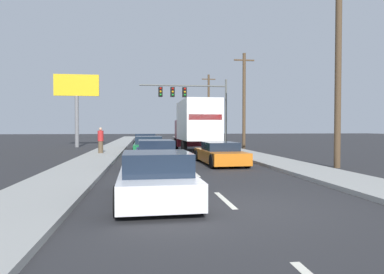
# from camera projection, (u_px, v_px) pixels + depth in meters

# --- Properties ---
(ground_plane) EXTENTS (140.00, 140.00, 0.00)m
(ground_plane) POSITION_uv_depth(u_px,v_px,m) (165.00, 147.00, 32.46)
(ground_plane) COLOR #2B2B2D
(sidewalk_right) EXTENTS (2.26, 80.00, 0.14)m
(sidewalk_right) POSITION_uv_depth(u_px,v_px,m) (226.00, 149.00, 28.16)
(sidewalk_right) COLOR #9E9E99
(sidewalk_right) RESTS_ON ground_plane
(sidewalk_left) EXTENTS (2.26, 80.00, 0.14)m
(sidewalk_left) POSITION_uv_depth(u_px,v_px,m) (110.00, 150.00, 26.86)
(sidewalk_left) COLOR #9E9E99
(sidewalk_left) RESTS_ON ground_plane
(lane_markings) EXTENTS (0.14, 52.00, 0.01)m
(lane_markings) POSITION_uv_depth(u_px,v_px,m) (168.00, 150.00, 28.36)
(lane_markings) COLOR silver
(lane_markings) RESTS_ON ground_plane
(car_black) EXTENTS (2.02, 4.04, 1.31)m
(car_black) POSITION_uv_depth(u_px,v_px,m) (145.00, 142.00, 28.96)
(car_black) COLOR black
(car_black) RESTS_ON ground_plane
(car_green) EXTENTS (1.94, 4.42, 1.27)m
(car_green) POSITION_uv_depth(u_px,v_px,m) (149.00, 147.00, 21.76)
(car_green) COLOR #196B38
(car_green) RESTS_ON ground_plane
(car_navy) EXTENTS (1.96, 4.60, 1.25)m
(car_navy) POSITION_uv_depth(u_px,v_px,m) (156.00, 154.00, 15.77)
(car_navy) COLOR #141E4C
(car_navy) RESTS_ON ground_plane
(car_white) EXTENTS (1.98, 4.07, 1.23)m
(car_white) POSITION_uv_depth(u_px,v_px,m) (156.00, 179.00, 8.41)
(car_white) COLOR white
(car_white) RESTS_ON ground_plane
(box_truck) EXTENTS (2.70, 7.60, 3.75)m
(box_truck) POSITION_uv_depth(u_px,v_px,m) (196.00, 124.00, 25.20)
(box_truck) COLOR white
(box_truck) RESTS_ON ground_plane
(car_orange) EXTENTS (1.97, 4.67, 1.10)m
(car_orange) POSITION_uv_depth(u_px,v_px,m) (220.00, 154.00, 17.00)
(car_orange) COLOR orange
(car_orange) RESTS_ON ground_plane
(traffic_signal_mast) EXTENTS (8.77, 0.69, 6.71)m
(traffic_signal_mast) POSITION_uv_depth(u_px,v_px,m) (187.00, 96.00, 34.00)
(traffic_signal_mast) COLOR #595B56
(traffic_signal_mast) RESTS_ON ground_plane
(utility_pole_near) EXTENTS (1.80, 0.28, 9.50)m
(utility_pole_near) POSITION_uv_depth(u_px,v_px,m) (338.00, 59.00, 15.29)
(utility_pole_near) COLOR brown
(utility_pole_near) RESTS_ON ground_plane
(utility_pole_mid) EXTENTS (1.80, 0.28, 8.26)m
(utility_pole_mid) POSITION_uv_depth(u_px,v_px,m) (244.00, 99.00, 29.66)
(utility_pole_mid) COLOR brown
(utility_pole_mid) RESTS_ON ground_plane
(utility_pole_far) EXTENTS (1.80, 0.28, 8.83)m
(utility_pole_far) POSITION_uv_depth(u_px,v_px,m) (209.00, 107.00, 45.27)
(utility_pole_far) COLOR brown
(utility_pole_far) RESTS_ON ground_plane
(roadside_billboard) EXTENTS (4.07, 0.36, 6.76)m
(roadside_billboard) POSITION_uv_depth(u_px,v_px,m) (77.00, 95.00, 31.76)
(roadside_billboard) COLOR slate
(roadside_billboard) RESTS_ON ground_plane
(pedestrian_near_corner) EXTENTS (0.38, 0.38, 1.70)m
(pedestrian_near_corner) POSITION_uv_depth(u_px,v_px,m) (101.00, 140.00, 22.56)
(pedestrian_near_corner) COLOR brown
(pedestrian_near_corner) RESTS_ON sidewalk_left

